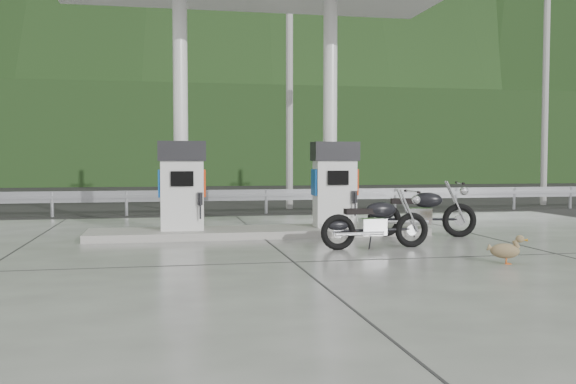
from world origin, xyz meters
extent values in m
plane|color=black|center=(0.00, 0.00, 0.00)|extent=(160.00, 160.00, 0.00)
cube|color=slate|center=(0.00, 0.00, 0.01)|extent=(18.00, 14.00, 0.02)
cube|color=gray|center=(0.00, 2.50, 0.10)|extent=(7.00, 1.40, 0.15)
cylinder|color=white|center=(-1.60, 2.90, 2.67)|extent=(0.30, 0.30, 5.00)
cylinder|color=white|center=(1.60, 2.90, 2.67)|extent=(0.30, 0.30, 5.00)
cube|color=black|center=(0.00, 11.50, 0.00)|extent=(60.00, 7.00, 0.01)
cylinder|color=gray|center=(2.00, 9.50, 4.00)|extent=(0.22, 0.22, 8.00)
cylinder|color=gray|center=(11.00, 9.50, 4.00)|extent=(0.22, 0.22, 8.00)
cube|color=black|center=(0.00, 30.00, 3.00)|extent=(80.00, 6.00, 6.00)
camera|label=1|loc=(-1.96, -10.62, 1.62)|focal=40.00mm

